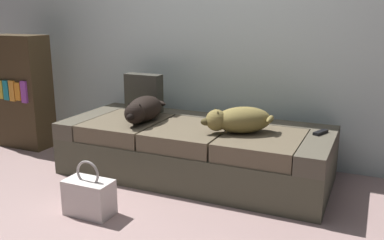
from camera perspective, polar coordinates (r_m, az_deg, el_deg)
The scene contains 9 objects.
ground_plane at distance 2.67m, azimuth -9.41°, elevation -15.23°, with size 10.00×10.00×0.00m, color gray.
back_wall at distance 3.85m, azimuth 4.23°, elevation 15.68°, with size 6.40×0.10×2.80m, color silver.
couch at distance 3.45m, azimuth 0.35°, elevation -4.12°, with size 2.15×0.89×0.43m.
dog_dark at distance 3.49m, azimuth -6.60°, elevation 1.44°, with size 0.31×0.59×0.20m.
dog_tan at distance 3.16m, azimuth 6.30°, elevation 0.02°, with size 0.53×0.44×0.20m.
tv_remote at distance 3.28m, azimuth 16.98°, elevation -1.61°, with size 0.04×0.15×0.02m, color black.
throw_pillow at distance 3.84m, azimuth -6.54°, elevation 3.67°, with size 0.34×0.12×0.34m, color #37352D.
handbag at distance 2.92m, azimuth -13.72°, elevation -10.01°, with size 0.32×0.18×0.38m.
bookshelf at distance 4.48m, azimuth -22.01°, elevation 3.57°, with size 0.56×0.30×1.10m.
Camera 1 is at (1.32, -1.92, 1.31)m, focal length 39.47 mm.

